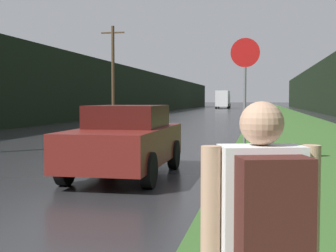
# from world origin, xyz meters

# --- Properties ---
(grass_verge) EXTENTS (6.00, 240.00, 0.02)m
(grass_verge) POSITION_xyz_m (6.94, 40.00, 0.01)
(grass_verge) COLOR #386028
(grass_verge) RESTS_ON ground_plane
(lane_stripe_c) EXTENTS (0.12, 3.00, 0.01)m
(lane_stripe_c) POSITION_xyz_m (0.00, 13.95, 0.00)
(lane_stripe_c) COLOR silver
(lane_stripe_c) RESTS_ON ground_plane
(lane_stripe_d) EXTENTS (0.12, 3.00, 0.01)m
(lane_stripe_d) POSITION_xyz_m (0.00, 20.95, 0.00)
(lane_stripe_d) COLOR silver
(lane_stripe_d) RESTS_ON ground_plane
(treeline_far_side) EXTENTS (2.00, 140.00, 5.22)m
(treeline_far_side) POSITION_xyz_m (-9.94, 50.00, 2.61)
(treeline_far_side) COLOR black
(treeline_far_side) RESTS_ON ground_plane
(utility_pole_far) EXTENTS (1.80, 0.24, 7.17)m
(utility_pole_far) POSITION_xyz_m (-6.06, 34.56, 3.72)
(utility_pole_far) COLOR #4C3823
(utility_pole_far) RESTS_ON ground_plane
(stop_sign) EXTENTS (0.74, 0.07, 3.21)m
(stop_sign) POSITION_xyz_m (4.43, 12.73, 2.00)
(stop_sign) COLOR slate
(stop_sign) RESTS_ON ground_plane
(hitchhiker_with_backpack) EXTENTS (0.55, 0.48, 1.64)m
(hitchhiker_with_backpack) POSITION_xyz_m (4.83, 2.84, 0.95)
(hitchhiker_with_backpack) COLOR navy
(hitchhiker_with_backpack) RESTS_ON ground_plane
(car_passing_near) EXTENTS (1.86, 4.14, 1.53)m
(car_passing_near) POSITION_xyz_m (1.97, 10.36, 0.77)
(car_passing_near) COLOR maroon
(car_passing_near) RESTS_ON ground_plane
(delivery_truck) EXTENTS (2.44, 7.86, 3.33)m
(delivery_truck) POSITION_xyz_m (-1.97, 89.38, 1.77)
(delivery_truck) COLOR gray
(delivery_truck) RESTS_ON ground_plane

